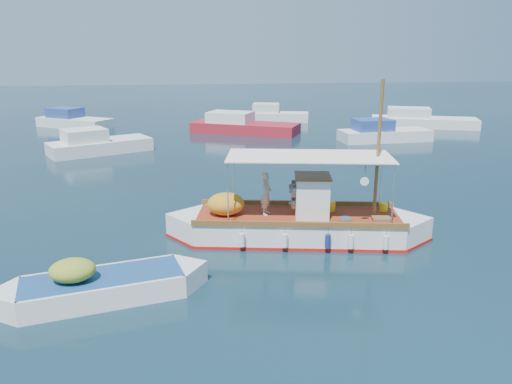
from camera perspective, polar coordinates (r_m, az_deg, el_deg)
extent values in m
plane|color=black|center=(17.83, 3.34, -5.01)|extent=(160.00, 160.00, 0.00)
cube|color=white|center=(17.52, 4.78, -4.29)|extent=(7.27, 3.56, 1.02)
cube|color=white|center=(17.72, -6.56, -4.10)|extent=(2.28, 2.28, 1.02)
cube|color=white|center=(17.99, 15.96, -4.32)|extent=(2.28, 2.28, 1.02)
cube|color=#AE1610|center=(17.62, 4.76, -5.23)|extent=(7.37, 3.65, 0.17)
cube|color=maroon|center=(17.35, 4.82, -2.77)|extent=(7.23, 3.38, 0.06)
cube|color=brown|center=(18.43, 4.70, -1.27)|extent=(6.95, 1.39, 0.19)
cube|color=brown|center=(16.21, 4.97, -3.73)|extent=(6.95, 1.39, 0.19)
cube|color=white|center=(17.16, 6.42, -0.53)|extent=(1.32, 1.39, 1.39)
cube|color=brown|center=(16.97, 6.50, 1.82)|extent=(1.42, 1.50, 0.06)
cylinder|color=slate|center=(16.77, 4.46, 0.12)|extent=(0.29, 0.49, 0.46)
cylinder|color=slate|center=(17.34, 4.40, 0.66)|extent=(0.29, 0.49, 0.46)
cylinder|color=slate|center=(17.20, 4.39, -1.24)|extent=(0.29, 0.49, 0.46)
cylinder|color=brown|center=(17.05, 13.79, 4.63)|extent=(0.13, 0.13, 4.64)
cylinder|color=brown|center=(17.00, 11.25, 3.47)|extent=(1.66, 0.38, 0.07)
cylinder|color=silver|center=(18.09, -2.58, 1.57)|extent=(0.05, 0.05, 2.09)
cylinder|color=silver|center=(16.13, -3.23, -0.24)|extent=(0.05, 0.05, 2.09)
cylinder|color=silver|center=(18.38, 14.08, 1.33)|extent=(0.05, 0.05, 2.09)
cylinder|color=silver|center=(16.46, 15.42, -0.48)|extent=(0.05, 0.05, 2.09)
cube|color=silver|center=(16.81, 6.10, 4.09)|extent=(5.79, 3.20, 0.04)
ellipsoid|color=orange|center=(17.31, -3.47, -1.37)|extent=(1.48, 1.32, 0.78)
cube|color=yellow|center=(17.86, 8.65, -1.66)|extent=(0.26, 0.21, 0.37)
cylinder|color=yellow|center=(18.29, 14.40, -1.66)|extent=(0.32, 0.32, 0.32)
cube|color=brown|center=(17.31, 14.12, -3.00)|extent=(0.67, 0.52, 0.11)
cylinder|color=#B2B2B2|center=(16.98, 10.22, -3.13)|extent=(0.54, 0.54, 0.11)
cylinder|color=white|center=(16.19, 12.30, 1.20)|extent=(0.28, 0.08, 0.28)
cylinder|color=white|center=(16.30, -1.62, -5.48)|extent=(0.22, 0.22, 0.45)
cylinder|color=navy|center=(16.34, 8.21, -5.59)|extent=(0.22, 0.22, 0.45)
cylinder|color=white|center=(16.62, 14.62, -5.58)|extent=(0.22, 0.22, 0.45)
imported|color=#C1B4A0|center=(17.19, 1.18, -0.18)|extent=(0.55, 0.64, 1.50)
cube|color=white|center=(14.10, -17.02, -10.68)|extent=(4.37, 2.49, 0.80)
cube|color=white|center=(14.18, -25.47, -11.45)|extent=(1.56, 1.56, 0.80)
cube|color=white|center=(14.32, -8.70, -9.69)|extent=(1.56, 1.56, 0.80)
cube|color=navy|center=(13.93, -17.15, -9.26)|extent=(4.33, 2.32, 0.04)
ellipsoid|color=#919F2D|center=(13.80, -20.24, -8.38)|extent=(1.37, 1.21, 0.59)
cube|color=silver|center=(33.51, -17.35, 4.83)|extent=(6.64, 4.95, 1.00)
cube|color=silver|center=(33.10, -19.03, 6.14)|extent=(3.14, 2.94, 0.80)
cube|color=#A31B27|center=(39.72, -1.25, 7.21)|extent=(8.74, 6.25, 1.00)
cube|color=silver|center=(40.03, -2.96, 8.56)|extent=(4.06, 3.63, 0.80)
cube|color=silver|center=(37.32, 14.49, 6.13)|extent=(6.66, 2.67, 1.00)
cube|color=navy|center=(36.76, 13.21, 7.49)|extent=(2.74, 2.06, 0.80)
cube|color=silver|center=(45.09, 18.61, 7.44)|extent=(8.99, 5.43, 1.00)
cube|color=silver|center=(44.85, 17.05, 8.69)|extent=(4.00, 3.27, 0.80)
cube|color=silver|center=(45.25, -20.00, 7.34)|extent=(6.73, 5.44, 1.00)
cube|color=navy|center=(45.82, -20.99, 8.48)|extent=(3.25, 3.05, 0.80)
cube|color=silver|center=(46.31, 2.26, 8.46)|extent=(6.23, 3.31, 1.00)
cube|color=silver|center=(46.26, 1.16, 9.59)|extent=(2.70, 2.20, 0.80)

